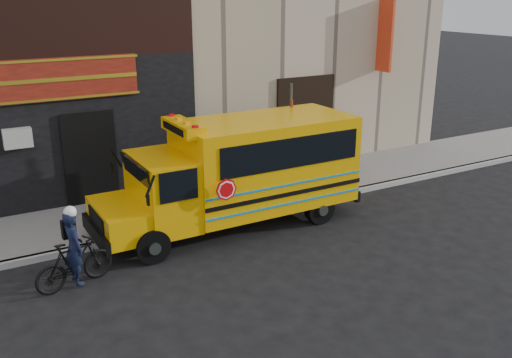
{
  "coord_description": "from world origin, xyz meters",
  "views": [
    {
      "loc": [
        -6.66,
        -10.02,
        5.87
      ],
      "look_at": [
        0.07,
        1.85,
        1.31
      ],
      "focal_mm": 40.0,
      "sensor_mm": 36.0,
      "label": 1
    }
  ],
  "objects": [
    {
      "name": "sidewalk",
      "position": [
        0.0,
        4.1,
        0.07
      ],
      "size": [
        40.0,
        3.0,
        0.15
      ],
      "primitive_type": "cube",
      "color": "#64625E",
      "rests_on": "ground"
    },
    {
      "name": "cyclist",
      "position": [
        -4.68,
        1.06,
        0.8
      ],
      "size": [
        0.46,
        0.63,
        1.59
      ],
      "primitive_type": "imported",
      "rotation": [
        0.0,
        0.0,
        1.71
      ],
      "color": "black",
      "rests_on": "ground"
    },
    {
      "name": "curb",
      "position": [
        0.0,
        2.6,
        0.07
      ],
      "size": [
        40.0,
        0.2,
        0.15
      ],
      "primitive_type": "cube",
      "color": "#9C9C97",
      "rests_on": "ground"
    },
    {
      "name": "bicycle",
      "position": [
        -4.71,
        1.0,
        0.51
      ],
      "size": [
        1.77,
        0.87,
        1.02
      ],
      "primitive_type": "imported",
      "rotation": [
        0.0,
        0.0,
        1.81
      ],
      "color": "black",
      "rests_on": "ground"
    },
    {
      "name": "ground",
      "position": [
        0.0,
        0.0,
        0.0
      ],
      "size": [
        120.0,
        120.0,
        0.0
      ],
      "primitive_type": "plane",
      "color": "black",
      "rests_on": "ground"
    },
    {
      "name": "school_bus",
      "position": [
        -0.13,
        2.2,
        1.51
      ],
      "size": [
        6.91,
        2.44,
        2.92
      ],
      "color": "black",
      "rests_on": "ground"
    },
    {
      "name": "sign_pole",
      "position": [
        1.99,
        3.25,
        1.85
      ],
      "size": [
        0.13,
        0.28,
        3.37
      ],
      "color": "#3E4540",
      "rests_on": "ground"
    }
  ]
}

